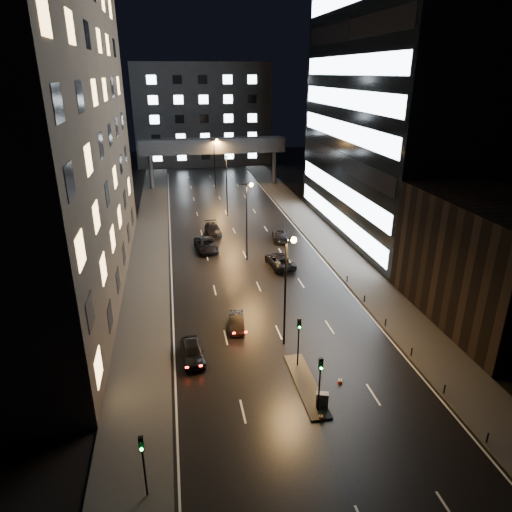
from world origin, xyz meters
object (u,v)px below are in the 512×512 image
object	(u,v)px
car_away_a	(192,351)
car_toward_b	(280,235)
car_away_c	(206,245)
car_away_d	(213,229)
utility_cabinet	(322,400)
car_away_b	(237,322)
car_toward_a	(280,261)

from	to	relation	value
car_away_a	car_toward_b	xyz separation A→B (m)	(14.19, 27.53, -0.06)
car_away_c	car_toward_b	world-z (taller)	car_away_c
car_away_d	car_away_c	bearing A→B (deg)	-105.89
utility_cabinet	car_away_b	bearing A→B (deg)	126.65
car_away_b	car_away_c	bearing A→B (deg)	98.92
car_toward_b	car_away_c	bearing A→B (deg)	17.56
utility_cabinet	car_away_c	bearing A→B (deg)	116.12
car_toward_b	utility_cabinet	bearing A→B (deg)	87.70
car_toward_a	car_away_c	bearing A→B (deg)	-46.73
car_away_c	car_away_d	size ratio (longest dim) A/B	1.10
car_away_a	car_toward_b	bearing A→B (deg)	58.13
car_away_a	car_away_b	bearing A→B (deg)	40.33
car_away_a	car_away_d	xyz separation A→B (m)	(4.82, 31.85, -0.01)
car_away_a	car_away_b	world-z (taller)	car_away_a
car_away_a	car_away_d	size ratio (longest dim) A/B	0.86
car_away_a	car_away_d	world-z (taller)	car_away_a
car_away_c	car_away_d	world-z (taller)	car_away_c
car_away_c	car_away_a	bearing A→B (deg)	-104.31
utility_cabinet	car_away_d	bearing A→B (deg)	112.45
car_away_b	car_away_c	size ratio (longest dim) A/B	0.67
car_away_c	utility_cabinet	distance (m)	33.62
car_away_a	car_away_c	xyz separation A→B (m)	(3.32, 25.36, 0.03)
car_away_d	car_toward_a	xyz separation A→B (m)	(7.05, -13.77, 0.03)
car_toward_a	car_toward_b	size ratio (longest dim) A/B	1.15
car_away_b	utility_cabinet	size ratio (longest dim) A/B	3.42
car_away_a	car_away_d	bearing A→B (deg)	76.79
car_away_b	car_away_d	xyz separation A→B (m)	(0.40, 27.44, 0.12)
car_away_d	utility_cabinet	distance (m)	39.86
car_away_c	car_away_d	bearing A→B (deg)	70.14
car_toward_a	car_away_b	bearing A→B (deg)	55.10
car_away_d	utility_cabinet	bearing A→B (deg)	-87.04
car_away_b	utility_cabinet	bearing A→B (deg)	-64.05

